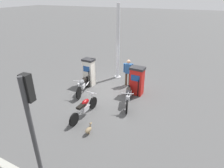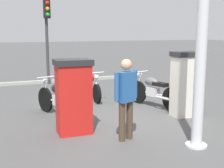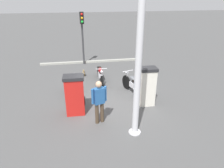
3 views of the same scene
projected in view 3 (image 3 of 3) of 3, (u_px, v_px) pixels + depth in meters
ground_plane at (110, 103)px, 8.50m from camera, size 120.00×120.00×0.00m
fuel_pump_near at (147, 86)px, 8.08m from camera, size 0.60×0.71×1.63m
fuel_pump_far at (75, 95)px, 7.44m from camera, size 0.64×0.80×1.56m
motorcycle_near_pump at (133, 84)px, 9.15m from camera, size 1.97×0.65×0.98m
motorcycle_far_pump at (75, 89)px, 8.69m from camera, size 2.10×0.77×0.97m
motorcycle_extra at (100, 74)px, 10.53m from camera, size 2.07×0.56×0.93m
attendant_person at (99, 100)px, 6.82m from camera, size 0.28×0.57×1.60m
wandering_duck at (84, 73)px, 11.35m from camera, size 0.44×0.22×0.44m
roadside_traffic_light at (82, 29)px, 12.56m from camera, size 0.38×0.24×3.36m
canopy_support_pole at (138, 71)px, 5.75m from camera, size 0.40×0.40×4.53m
road_edge_kerb at (90, 62)px, 13.80m from camera, size 0.66×6.64×0.12m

